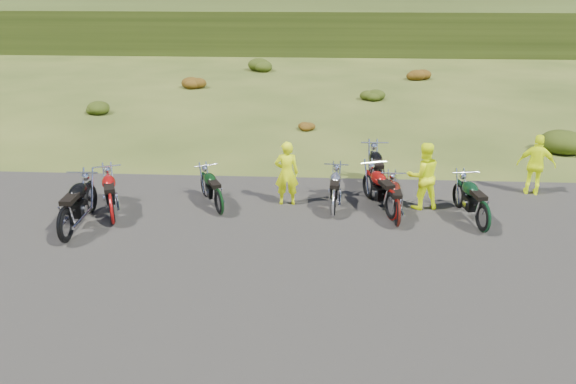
# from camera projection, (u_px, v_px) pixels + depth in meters

# --- Properties ---
(ground) EXTENTS (300.00, 300.00, 0.00)m
(ground) POSITION_uv_depth(u_px,v_px,m) (310.00, 242.00, 12.34)
(ground) COLOR #334216
(ground) RESTS_ON ground
(gravel_pad) EXTENTS (20.00, 12.00, 0.04)m
(gravel_pad) POSITION_uv_depth(u_px,v_px,m) (308.00, 290.00, 10.49)
(gravel_pad) COLOR black
(gravel_pad) RESTS_ON ground
(hill_slope) EXTENTS (300.00, 45.97, 9.37)m
(hill_slope) POSITION_uv_depth(u_px,v_px,m) (320.00, 26.00, 58.70)
(hill_slope) COLOR #2B3612
(hill_slope) RESTS_ON ground
(shrub_1) EXTENTS (1.03, 1.03, 0.61)m
(shrub_1) POSITION_uv_depth(u_px,v_px,m) (96.00, 106.00, 23.19)
(shrub_1) COLOR #24380E
(shrub_1) RESTS_ON ground
(shrub_2) EXTENTS (1.30, 1.30, 0.77)m
(shrub_2) POSITION_uv_depth(u_px,v_px,m) (193.00, 81.00, 27.92)
(shrub_2) COLOR #692C0D
(shrub_2) RESTS_ON ground
(shrub_3) EXTENTS (1.56, 1.56, 0.92)m
(shrub_3) POSITION_uv_depth(u_px,v_px,m) (261.00, 63.00, 32.65)
(shrub_3) COLOR #24380E
(shrub_3) RESTS_ON ground
(shrub_4) EXTENTS (0.77, 0.77, 0.45)m
(shrub_4) POSITION_uv_depth(u_px,v_px,m) (305.00, 124.00, 20.81)
(shrub_4) COLOR #692C0D
(shrub_4) RESTS_ON ground
(shrub_5) EXTENTS (1.03, 1.03, 0.61)m
(shrub_5) POSITION_uv_depth(u_px,v_px,m) (372.00, 93.00, 25.54)
(shrub_5) COLOR #24380E
(shrub_5) RESTS_ON ground
(shrub_6) EXTENTS (1.30, 1.30, 0.77)m
(shrub_6) POSITION_uv_depth(u_px,v_px,m) (418.00, 72.00, 30.27)
(shrub_6) COLOR #692C0D
(shrub_6) RESTS_ON ground
(shrub_7) EXTENTS (1.56, 1.56, 0.92)m
(shrub_7) POSITION_uv_depth(u_px,v_px,m) (569.00, 137.00, 18.31)
(shrub_7) COLOR #24380E
(shrub_7) RESTS_ON ground
(motorcycle_0) EXTENTS (0.84, 2.31, 1.20)m
(motorcycle_0) POSITION_uv_depth(u_px,v_px,m) (68.00, 243.00, 12.29)
(motorcycle_0) COLOR black
(motorcycle_0) RESTS_ON ground
(motorcycle_1) EXTENTS (1.40, 2.17, 1.08)m
(motorcycle_1) POSITION_uv_depth(u_px,v_px,m) (114.00, 225.00, 13.16)
(motorcycle_1) COLOR maroon
(motorcycle_1) RESTS_ON ground
(motorcycle_2) EXTENTS (1.39, 1.93, 0.97)m
(motorcycle_2) POSITION_uv_depth(u_px,v_px,m) (220.00, 215.00, 13.66)
(motorcycle_2) COLOR black
(motorcycle_2) RESTS_ON ground
(motorcycle_3) EXTENTS (0.76, 1.93, 0.99)m
(motorcycle_3) POSITION_uv_depth(u_px,v_px,m) (333.00, 217.00, 13.57)
(motorcycle_3) COLOR silver
(motorcycle_3) RESTS_ON ground
(motorcycle_4) EXTENTS (0.63, 1.86, 0.97)m
(motorcycle_4) POSITION_uv_depth(u_px,v_px,m) (396.00, 227.00, 13.03)
(motorcycle_4) COLOR #45110B
(motorcycle_4) RESTS_ON ground
(motorcycle_5) EXTENTS (0.83, 2.32, 1.20)m
(motorcycle_5) POSITION_uv_depth(u_px,v_px,m) (378.00, 201.00, 14.50)
(motorcycle_5) COLOR black
(motorcycle_5) RESTS_ON ground
(motorcycle_6) EXTENTS (1.31, 2.20, 1.09)m
(motorcycle_6) POSITION_uv_depth(u_px,v_px,m) (390.00, 221.00, 13.37)
(motorcycle_6) COLOR maroon
(motorcycle_6) RESTS_ON ground
(motorcycle_7) EXTENTS (1.02, 2.12, 1.06)m
(motorcycle_7) POSITION_uv_depth(u_px,v_px,m) (481.00, 233.00, 12.77)
(motorcycle_7) COLOR black
(motorcycle_7) RESTS_ON ground
(person_middle) EXTENTS (0.63, 0.44, 1.64)m
(person_middle) POSITION_uv_depth(u_px,v_px,m) (287.00, 174.00, 13.97)
(person_middle) COLOR #E5F80D
(person_middle) RESTS_ON ground
(person_right_a) EXTENTS (0.93, 0.79, 1.69)m
(person_right_a) POSITION_uv_depth(u_px,v_px,m) (423.00, 177.00, 13.74)
(person_right_a) COLOR #E5F80D
(person_right_a) RESTS_ON ground
(person_right_b) EXTENTS (1.02, 0.62, 1.62)m
(person_right_b) POSITION_uv_depth(u_px,v_px,m) (536.00, 166.00, 14.61)
(person_right_b) COLOR #E5F80D
(person_right_b) RESTS_ON ground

